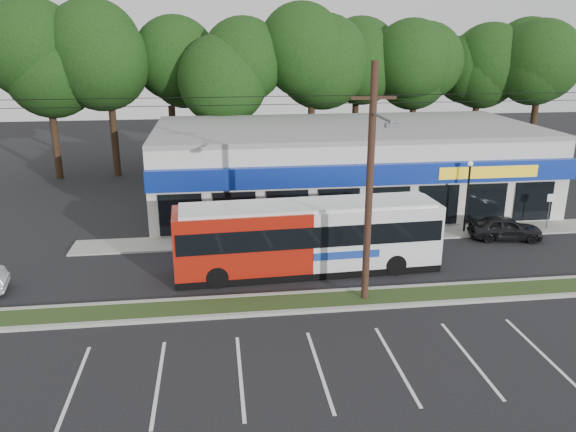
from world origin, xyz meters
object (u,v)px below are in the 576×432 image
(pedestrian_a, at_px, (312,226))
(utility_pole, at_px, (366,179))
(lamp_post, at_px, (468,188))
(metrobus, at_px, (308,236))
(pedestrian_b, at_px, (434,221))
(sign_post, at_px, (550,205))
(car_dark, at_px, (505,228))

(pedestrian_a, bearing_deg, utility_pole, 93.63)
(lamp_post, distance_m, metrobus, 10.84)
(lamp_post, relative_size, pedestrian_a, 2.38)
(pedestrian_a, bearing_deg, lamp_post, 179.27)
(lamp_post, xyz_separation_m, pedestrian_b, (-2.00, -0.30, -1.75))
(utility_pole, xyz_separation_m, pedestrian_a, (-0.83, 7.57, -4.52))
(pedestrian_b, bearing_deg, pedestrian_a, 24.64)
(lamp_post, xyz_separation_m, sign_post, (5.00, -0.23, -1.12))
(pedestrian_a, bearing_deg, pedestrian_b, 177.36)
(sign_post, height_order, pedestrian_a, sign_post)
(metrobus, bearing_deg, sign_post, 12.69)
(metrobus, height_order, car_dark, metrobus)
(car_dark, xyz_separation_m, pedestrian_a, (-10.78, 1.04, 0.22))
(metrobus, xyz_separation_m, pedestrian_b, (7.91, 4.00, -0.88))
(metrobus, height_order, pedestrian_b, metrobus)
(utility_pole, xyz_separation_m, lamp_post, (8.17, 7.87, -2.74))
(car_dark, relative_size, pedestrian_b, 2.15)
(pedestrian_b, bearing_deg, lamp_post, -146.83)
(sign_post, height_order, car_dark, sign_post)
(pedestrian_a, xyz_separation_m, pedestrian_b, (7.00, 0.00, 0.03))
(lamp_post, relative_size, pedestrian_b, 2.31)
(sign_post, xyz_separation_m, metrobus, (-14.91, -4.07, 0.25))
(lamp_post, bearing_deg, metrobus, -156.55)
(metrobus, distance_m, pedestrian_a, 4.20)
(lamp_post, relative_size, sign_post, 1.91)
(sign_post, height_order, metrobus, metrobus)
(sign_post, distance_m, metrobus, 15.46)
(metrobus, xyz_separation_m, car_dark, (11.70, 2.96, -1.13))
(pedestrian_b, bearing_deg, metrobus, 51.46)
(sign_post, relative_size, metrobus, 0.17)
(lamp_post, height_order, pedestrian_b, lamp_post)
(utility_pole, relative_size, sign_post, 22.47)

